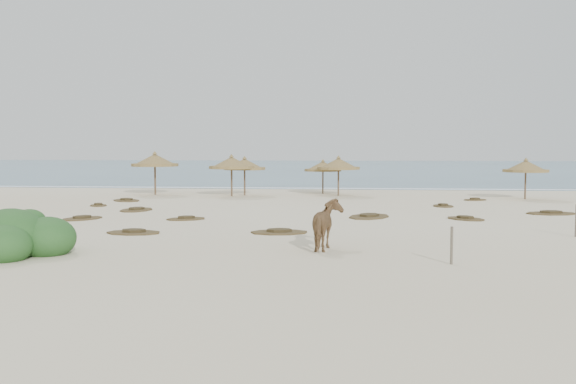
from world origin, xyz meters
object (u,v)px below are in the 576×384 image
at_px(palapa_0, 155,161).
at_px(bush, 12,237).
at_px(palapa_1, 232,163).
at_px(horse, 328,225).

bearing_deg(palapa_0, bush, -82.86).
distance_m(palapa_0, palapa_1, 5.57).
xyz_separation_m(palapa_0, palapa_1, (5.51, -0.78, -0.14)).
distance_m(palapa_0, horse, 25.93).
relative_size(palapa_1, horse, 2.02).
height_order(palapa_0, palapa_1, palapa_0).
bearing_deg(bush, palapa_0, 97.14).
height_order(palapa_1, bush, palapa_1).
distance_m(palapa_0, bush, 24.75).
xyz_separation_m(horse, bush, (-9.63, -1.94, -0.27)).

